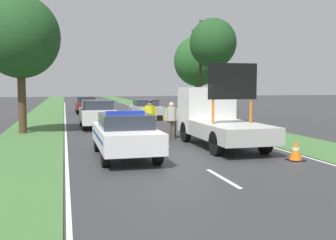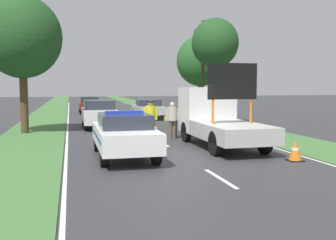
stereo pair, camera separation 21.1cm
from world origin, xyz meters
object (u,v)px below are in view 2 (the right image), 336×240
Objects in this scene: road_barrier at (155,120)px; traffic_cone_centre_front at (295,151)px; queued_car_wagon_maroon at (89,104)px; utility_pole at (203,71)px; police_car at (124,134)px; queued_car_van_white at (99,113)px; roadside_tree_near_left at (200,61)px; work_truck at (217,118)px; roadside_tree_mid_left at (215,44)px; roadside_tree_near_right at (22,37)px; pedestrian_civilian at (172,117)px; queued_car_sedan_silver at (148,108)px; police_officer at (150,117)px; traffic_cone_near_police at (155,129)px.

traffic_cone_centre_front is (3.16, -6.95, -0.47)m from road_barrier.
road_barrier is 18.07m from queued_car_wagon_maroon.
road_barrier is at bearing -126.44° from utility_pole.
police_car is 5.38m from road_barrier.
roadside_tree_near_left reaches higher than queued_car_van_white.
utility_pole reaches higher than queued_car_wagon_maroon.
roadside_tree_mid_left is (2.86, 7.82, 3.86)m from work_truck.
roadside_tree_near_right is (-6.16, 3.01, 4.05)m from road_barrier.
queued_car_wagon_maroon is 13.89m from utility_pole.
pedestrian_civilian is (2.74, 4.02, 0.20)m from police_car.
queued_car_sedan_silver is at bearing 94.15° from traffic_cone_centre_front.
roadside_tree_mid_left is (4.79, 4.72, 4.18)m from road_barrier.
road_barrier is at bearing -119.99° from roadside_tree_near_left.
pedestrian_civilian is 0.37× the size of queued_car_van_white.
police_car is 5.68m from traffic_cone_centre_front.
roadside_tree_near_left reaches higher than police_officer.
road_barrier is 7.96m from roadside_tree_near_right.
police_officer is at bearing 120.47° from traffic_cone_centre_front.
queued_car_wagon_maroon is 0.70× the size of utility_pole.
pedestrian_civilian is 6.58m from traffic_cone_centre_front.
traffic_cone_centre_front is 17.06m from roadside_tree_near_left.
queued_car_sedan_silver is at bearing 85.33° from road_barrier.
road_barrier is 7.96m from utility_pole.
road_barrier reaches higher than traffic_cone_centre_front.
queued_car_sedan_silver is 5.26m from roadside_tree_near_left.
roadside_tree_mid_left reaches higher than police_officer.
roadside_tree_mid_left reaches higher than queued_car_van_white.
pedestrian_civilian is at bearing 151.57° from police_officer.
roadside_tree_near_left is at bearing 81.80° from roadside_tree_mid_left.
pedestrian_civilian is at bearing -61.73° from traffic_cone_near_police.
roadside_tree_mid_left is at bearing 58.02° from pedestrian_civilian.
police_officer is 0.26× the size of roadside_tree_near_right.
work_truck is 10.80m from roadside_tree_near_right.
police_officer is 12.15m from queued_car_sedan_silver.
traffic_cone_near_police is (0.05, 0.14, -0.45)m from road_barrier.
queued_car_wagon_maroon is 0.71× the size of roadside_tree_mid_left.
roadside_tree_mid_left reaches higher than roadside_tree_near_left.
roadside_tree_near_left is at bearing -147.78° from police_officer.
pedestrian_civilian is 8.32m from utility_pole.
roadside_tree_near_right is (-9.32, 9.96, 4.53)m from traffic_cone_centre_front.
roadside_tree_near_right is (-6.21, 2.87, 4.51)m from traffic_cone_near_police.
police_officer is at bearing -44.76° from work_truck.
queued_car_van_white is at bearing 120.44° from pedestrian_civilian.
queued_car_van_white is 7.28m from utility_pole.
roadside_tree_near_right reaches higher than queued_car_sedan_silver.
road_barrier is 0.57× the size of queued_car_wagon_maroon.
traffic_cone_centre_front is 14.37m from roadside_tree_near_right.
utility_pole is (6.69, -11.88, 2.63)m from queued_car_wagon_maroon.
police_officer is at bearing 95.56° from queued_car_wagon_maroon.
queued_car_sedan_silver is (-0.07, 14.12, -0.38)m from work_truck.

